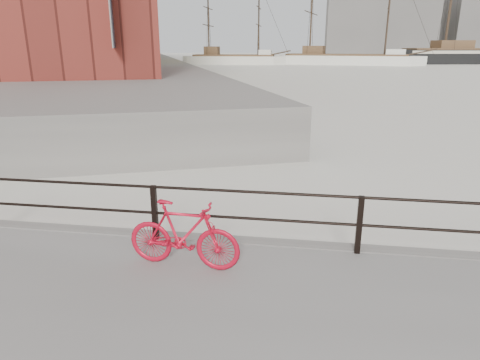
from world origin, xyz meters
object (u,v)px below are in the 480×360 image
at_px(schooner_left, 234,64).
at_px(workboat_near, 55,86).
at_px(schooner_mid, 345,65).
at_px(workboat_far, 41,76).
at_px(bicycle, 183,234).

bearing_deg(schooner_left, workboat_near, -101.12).
relative_size(schooner_mid, schooner_left, 1.45).
height_order(schooner_mid, workboat_near, schooner_mid).
height_order(schooner_left, workboat_far, schooner_left).
bearing_deg(bicycle, workboat_far, 130.35).
height_order(schooner_mid, workboat_far, schooner_mid).
distance_m(schooner_left, workboat_far, 40.08).
bearing_deg(workboat_far, bicycle, -73.92).
relative_size(bicycle, workboat_near, 0.14).
xyz_separation_m(workboat_near, workboat_far, (-9.56, 12.60, 0.00)).
height_order(schooner_mid, schooner_left, schooner_mid).
bearing_deg(bicycle, schooner_mid, 89.17).
height_order(bicycle, schooner_left, schooner_left).
relative_size(schooner_mid, workboat_near, 2.38).
relative_size(schooner_left, workboat_near, 1.65).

